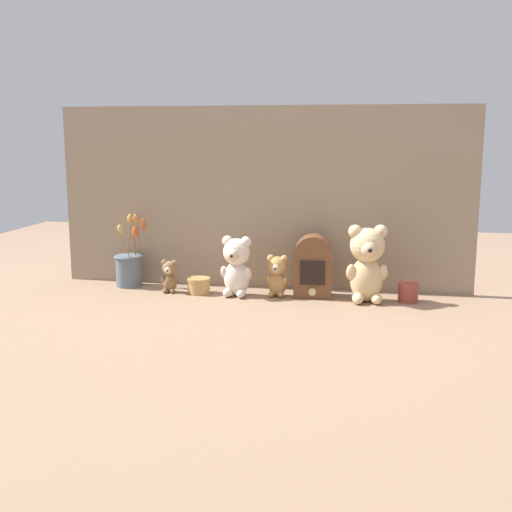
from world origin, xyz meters
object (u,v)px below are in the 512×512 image
object	(u,v)px
decorative_tin_tall	(408,292)
teddy_bear_tiny	(169,275)
teddy_bear_medium	(236,265)
flower_vase	(129,267)
teddy_bear_small	(277,275)
teddy_bear_large	(367,262)
vintage_radio	(313,265)
decorative_tin_short	(199,285)

from	to	relation	value
decorative_tin_tall	teddy_bear_tiny	bearing A→B (deg)	-178.88
teddy_bear_medium	flower_vase	xyz separation A→B (m)	(-0.50, 0.09, -0.04)
teddy_bear_small	decorative_tin_tall	bearing A→B (deg)	0.71
teddy_bear_large	teddy_bear_tiny	size ratio (longest dim) A/B	2.21
teddy_bear_tiny	flower_vase	xyz separation A→B (m)	(-0.21, 0.08, 0.01)
teddy_bear_tiny	vintage_radio	xyz separation A→B (m)	(0.60, 0.04, 0.06)
teddy_bear_small	vintage_radio	size ratio (longest dim) A/B	0.68
teddy_bear_medium	decorative_tin_tall	distance (m)	0.70
teddy_bear_small	decorative_tin_short	xyz separation A→B (m)	(-0.33, -0.01, -0.06)
teddy_bear_medium	teddy_bear_tiny	xyz separation A→B (m)	(-0.29, 0.01, -0.06)
teddy_bear_large	decorative_tin_tall	xyz separation A→B (m)	(0.17, 0.03, -0.12)
teddy_bear_tiny	decorative_tin_tall	bearing A→B (deg)	1.12
flower_vase	decorative_tin_short	distance (m)	0.35
decorative_tin_short	flower_vase	bearing A→B (deg)	167.64
vintage_radio	teddy_bear_large	bearing A→B (deg)	-13.48
teddy_bear_large	vintage_radio	bearing A→B (deg)	166.52
teddy_bear_large	vintage_radio	distance (m)	0.23
teddy_bear_large	teddy_bear_medium	world-z (taller)	teddy_bear_large
teddy_bear_small	vintage_radio	xyz separation A→B (m)	(0.14, 0.03, 0.04)
teddy_bear_large	flower_vase	xyz separation A→B (m)	(-1.03, 0.09, -0.08)
teddy_bear_large	teddy_bear_medium	distance (m)	0.53
teddy_bear_large	teddy_bear_medium	size ratio (longest dim) A/B	1.24
teddy_bear_tiny	flower_vase	bearing A→B (deg)	159.28
flower_vase	teddy_bear_tiny	bearing A→B (deg)	-20.72
teddy_bear_large	teddy_bear_small	xyz separation A→B (m)	(-0.36, 0.02, -0.07)
teddy_bear_large	teddy_bear_tiny	world-z (taller)	teddy_bear_large
teddy_bear_medium	decorative_tin_short	bearing A→B (deg)	174.81
teddy_bear_small	flower_vase	xyz separation A→B (m)	(-0.67, 0.07, -0.00)
teddy_bear_medium	vintage_radio	size ratio (longest dim) A/B	0.98
teddy_bear_small	decorative_tin_short	world-z (taller)	teddy_bear_small
flower_vase	decorative_tin_tall	size ratio (longest dim) A/B	3.85
teddy_bear_small	teddy_bear_tiny	bearing A→B (deg)	-178.41
teddy_bear_medium	vintage_radio	bearing A→B (deg)	9.09
flower_vase	vintage_radio	world-z (taller)	flower_vase
teddy_bear_small	teddy_bear_tiny	xyz separation A→B (m)	(-0.46, -0.01, -0.02)
teddy_bear_medium	teddy_bear_tiny	bearing A→B (deg)	178.18
teddy_bear_medium	teddy_bear_small	size ratio (longest dim) A/B	1.44
vintage_radio	decorative_tin_short	bearing A→B (deg)	-175.81
teddy_bear_tiny	teddy_bear_medium	bearing A→B (deg)	-1.82
flower_vase	teddy_bear_large	bearing A→B (deg)	-5.06
teddy_bear_large	teddy_bear_small	bearing A→B (deg)	176.12
teddy_bear_tiny	decorative_tin_tall	distance (m)	0.99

